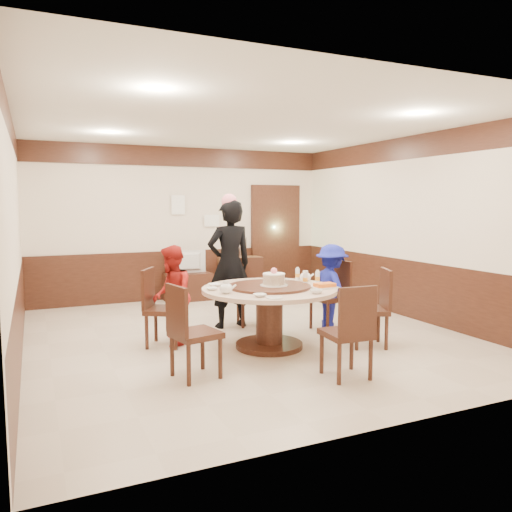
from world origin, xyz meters
name	(u,v)px	position (x,y,z in m)	size (l,w,h in m)	color
room	(246,256)	(0.01, 0.01, 1.08)	(6.00, 6.04, 2.84)	beige
banquet_table	(269,305)	(0.05, -0.61, 0.53)	(1.65, 1.65, 0.78)	#371B11
chair_0	(330,308)	(1.23, -0.15, 0.30)	(0.51, 0.50, 0.97)	#371B11
chair_1	(252,304)	(0.34, 0.57, 0.30)	(0.52, 0.53, 0.97)	#371B11
chair_2	(163,322)	(-1.12, 0.00, 0.30)	(0.61, 0.60, 0.97)	#371B11
chair_3	(194,348)	(-1.12, -1.27, 0.30)	(0.53, 0.52, 0.97)	#371B11
chair_4	(347,348)	(0.31, -1.90, 0.30)	(0.47, 0.48, 0.97)	#371B11
chair_5	(370,322)	(1.22, -1.07, 0.30)	(0.58, 0.58, 0.97)	#371B11
person_standing	(230,264)	(-0.02, 0.56, 0.91)	(0.66, 0.44, 1.82)	black
person_red	(172,295)	(-1.01, 0.00, 0.63)	(0.61, 0.48, 1.26)	#A51A16
person_blue	(332,288)	(1.21, -0.21, 0.61)	(0.78, 0.45, 1.21)	#181F9C
birthday_cake	(274,279)	(0.08, -0.66, 0.86)	(0.34, 0.34, 0.22)	white
teapot_left	(226,288)	(-0.58, -0.78, 0.81)	(0.17, 0.15, 0.13)	white
teapot_right	(305,277)	(0.69, -0.38, 0.81)	(0.17, 0.15, 0.13)	white
bowl_0	(215,285)	(-0.54, -0.28, 0.77)	(0.16, 0.16, 0.04)	white
bowl_1	(316,291)	(0.36, -1.20, 0.77)	(0.15, 0.15, 0.05)	white
bowl_2	(260,295)	(-0.31, -1.12, 0.77)	(0.14, 0.14, 0.03)	white
bowl_3	(324,284)	(0.72, -0.78, 0.77)	(0.12, 0.12, 0.04)	white
bowl_4	(212,289)	(-0.66, -0.50, 0.77)	(0.14, 0.14, 0.03)	white
saucer_near	(275,298)	(-0.20, -1.26, 0.76)	(0.18, 0.18, 0.01)	white
saucer_far	(283,279)	(0.50, -0.11, 0.76)	(0.18, 0.18, 0.01)	white
shrimp_platter	(325,286)	(0.64, -0.93, 0.78)	(0.30, 0.20, 0.06)	white
bottle_0	(305,279)	(0.55, -0.62, 0.83)	(0.06, 0.06, 0.16)	white
bottle_1	(317,278)	(0.73, -0.61, 0.83)	(0.06, 0.06, 0.16)	white
bottle_2	(298,275)	(0.64, -0.26, 0.83)	(0.06, 0.06, 0.16)	white
tv_stand	(188,287)	(0.00, 2.75, 0.25)	(0.85, 0.45, 0.50)	#371B11
television	(187,262)	(0.00, 2.75, 0.71)	(0.72, 0.09, 0.42)	gray
side_cabinet	(240,276)	(1.06, 2.78, 0.38)	(0.80, 0.40, 0.75)	brown
thermos	(243,247)	(1.11, 2.78, 0.94)	(0.15, 0.15, 0.38)	silver
notice_left	(178,205)	(-0.10, 2.96, 1.75)	(0.25, 0.00, 0.35)	white
notice_right	(212,221)	(0.55, 2.96, 1.45)	(0.30, 0.00, 0.22)	white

